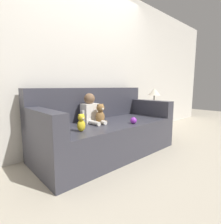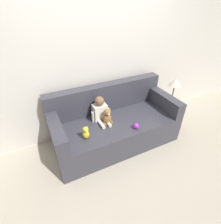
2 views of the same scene
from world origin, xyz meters
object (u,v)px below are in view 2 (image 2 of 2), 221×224
(person_baby, at_px, (100,111))
(toy_ball, at_px, (136,126))
(plush_toy_side, at_px, (86,133))
(teddy_bear_brown, at_px, (107,117))
(side_table, at_px, (174,90))
(couch, at_px, (114,124))

(person_baby, distance_m, toy_ball, 0.60)
(plush_toy_side, relative_size, toy_ball, 2.31)
(teddy_bear_brown, xyz_separation_m, plush_toy_side, (-0.41, -0.17, -0.03))
(person_baby, bearing_deg, side_table, -2.86)
(plush_toy_side, bearing_deg, couch, 24.78)
(side_table, bearing_deg, toy_ball, -160.09)
(plush_toy_side, xyz_separation_m, side_table, (1.76, 0.25, 0.14))
(teddy_bear_brown, bearing_deg, person_baby, 110.29)
(toy_ball, xyz_separation_m, side_table, (1.02, 0.37, 0.20))
(toy_ball, relative_size, side_table, 0.09)
(teddy_bear_brown, relative_size, toy_ball, 3.13)
(couch, bearing_deg, person_baby, 164.36)
(couch, height_order, side_table, couch)
(person_baby, distance_m, plush_toy_side, 0.48)
(couch, relative_size, person_baby, 4.99)
(couch, height_order, plush_toy_side, couch)
(plush_toy_side, bearing_deg, teddy_bear_brown, 22.84)
(teddy_bear_brown, distance_m, toy_ball, 0.45)
(teddy_bear_brown, height_order, side_table, side_table)
(person_baby, bearing_deg, toy_ball, -48.70)
(teddy_bear_brown, bearing_deg, plush_toy_side, -157.16)
(toy_ball, bearing_deg, person_baby, 131.30)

